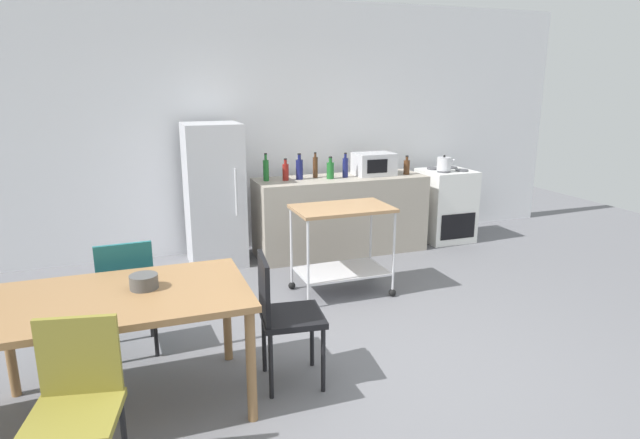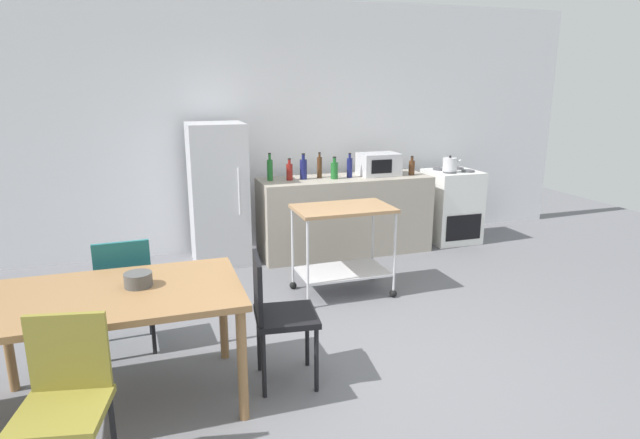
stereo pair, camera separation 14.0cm
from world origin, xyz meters
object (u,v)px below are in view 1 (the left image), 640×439
object	(u,v)px
stove_oven	(445,205)
kitchen_cart	(342,235)
refrigerator	(214,195)
bottle_sparkling_water	(407,167)
kettle	(444,164)
bottle_soy_sauce	(345,167)
bottle_vinegar	(286,171)
chair_olive	(76,401)
bottle_sesame_oil	(330,170)
chair_teal	(126,289)
microwave	(374,164)
fruit_bowl	(144,282)
bottle_soda	(299,169)
bottle_olive_oil	(315,167)
chair_black	(282,311)
dining_table	(121,307)
bottle_hot_sauce	(266,170)

from	to	relation	value
stove_oven	kitchen_cart	xyz separation A→B (m)	(-1.93, -1.22, 0.12)
refrigerator	stove_oven	bearing A→B (deg)	-1.60
bottle_sparkling_water	kettle	size ratio (longest dim) A/B	0.94
stove_oven	bottle_soy_sauce	bearing A→B (deg)	-178.52
stove_oven	bottle_vinegar	size ratio (longest dim) A/B	3.74
chair_olive	bottle_sesame_oil	size ratio (longest dim) A/B	3.53
chair_teal	microwave	size ratio (longest dim) A/B	1.93
chair_teal	refrigerator	distance (m)	2.12
bottle_vinegar	microwave	distance (m)	1.09
chair_teal	fruit_bowl	xyz separation A→B (m)	(0.12, -0.65, 0.28)
chair_olive	kitchen_cart	xyz separation A→B (m)	(2.15, 1.98, 0.05)
chair_olive	bottle_vinegar	size ratio (longest dim) A/B	3.62
kitchen_cart	bottle_soda	world-z (taller)	bottle_soda
bottle_soy_sauce	bottle_sparkling_water	size ratio (longest dim) A/B	1.26
bottle_olive_oil	microwave	bearing A→B (deg)	-5.28
bottle_soy_sauce	kettle	bearing A→B (deg)	-2.78
refrigerator	bottle_sparkling_water	size ratio (longest dim) A/B	6.89
chair_olive	kettle	xyz separation A→B (m)	(3.97, 3.10, 0.48)
chair_black	bottle_soda	size ratio (longest dim) A/B	3.03
bottle_olive_oil	fruit_bowl	size ratio (longest dim) A/B	1.73
bottle_soda	fruit_bowl	distance (m)	3.06
stove_oven	chair_black	bearing A→B (deg)	-138.58
microwave	refrigerator	bearing A→B (deg)	177.53
dining_table	microwave	world-z (taller)	microwave
bottle_vinegar	kettle	bearing A→B (deg)	-3.14
chair_teal	bottle_vinegar	bearing A→B (deg)	-136.52
bottle_soda	fruit_bowl	world-z (taller)	bottle_soda
dining_table	bottle_soda	xyz separation A→B (m)	(1.93, 2.52, 0.35)
dining_table	kitchen_cart	world-z (taller)	kitchen_cart
kettle	microwave	bearing A→B (deg)	173.74
dining_table	microwave	size ratio (longest dim) A/B	3.26
bottle_soy_sauce	microwave	xyz separation A→B (m)	(0.38, 0.04, 0.01)
dining_table	chair_teal	xyz separation A→B (m)	(0.03, 0.70, -0.15)
chair_olive	chair_teal	size ratio (longest dim) A/B	1.00
bottle_sesame_oil	bottle_soy_sauce	distance (m)	0.20
bottle_vinegar	bottle_sparkling_water	bearing A→B (deg)	-4.25
chair_black	refrigerator	bearing A→B (deg)	6.89
chair_olive	bottle_sparkling_water	size ratio (longest dim) A/B	3.96
bottle_soda	microwave	size ratio (longest dim) A/B	0.64
bottle_soy_sauce	microwave	distance (m)	0.38
chair_olive	kitchen_cart	world-z (taller)	chair_olive
chair_black	bottle_sesame_oil	xyz separation A→B (m)	(1.30, 2.49, 0.48)
bottle_vinegar	kettle	size ratio (longest dim) A/B	1.03
refrigerator	kettle	bearing A→B (deg)	-3.70
bottle_soy_sauce	fruit_bowl	bearing A→B (deg)	-133.97
bottle_sesame_oil	stove_oven	bearing A→B (deg)	2.22
chair_teal	refrigerator	size ratio (longest dim) A/B	0.57
bottle_hot_sauce	bottle_vinegar	xyz separation A→B (m)	(0.21, -0.04, -0.03)
bottle_soda	microwave	xyz separation A→B (m)	(0.92, -0.02, 0.01)
dining_table	chair_teal	bearing A→B (deg)	87.90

